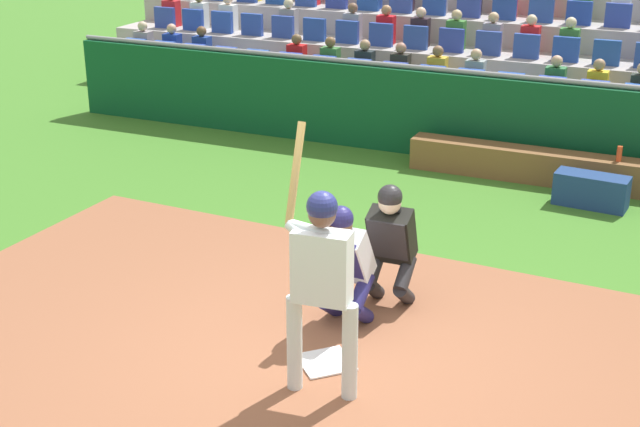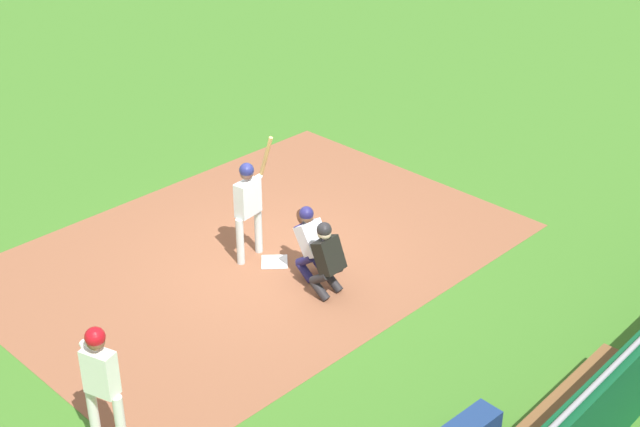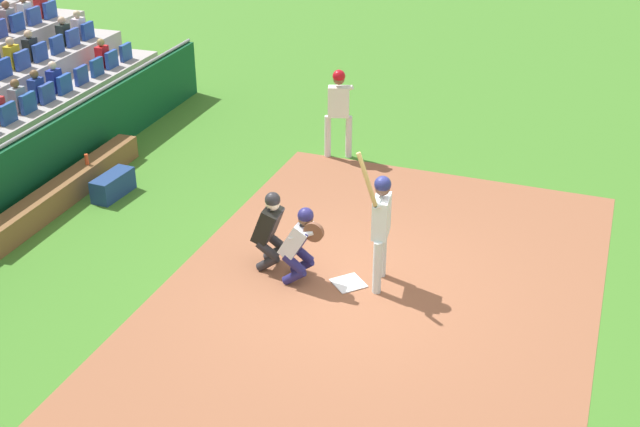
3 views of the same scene
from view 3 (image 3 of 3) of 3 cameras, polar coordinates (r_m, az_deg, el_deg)
ground_plane at (r=12.27m, az=2.01°, el=-4.96°), size 160.00×160.00×0.00m
infield_dirt_patch at (r=12.16m, az=4.27°, el=-5.34°), size 8.98×6.53×0.01m
home_plate_marker at (r=12.26m, az=2.01°, el=-4.90°), size 0.62×0.62×0.02m
batter_at_plate at (r=11.74m, az=4.29°, el=-0.38°), size 0.64×0.45×2.23m
catcher_crouching at (r=11.99m, az=-1.38°, el=-1.87°), size 0.48×0.71×1.26m
home_plate_umpire at (r=12.38m, az=-3.53°, el=-0.90°), size 0.47×0.47×1.30m
dugout_bench at (r=15.31m, az=-17.33°, el=1.63°), size 4.32×0.40×0.44m
water_bottle_on_bench at (r=15.65m, az=-16.05°, el=3.68°), size 0.07×0.07×0.20m
equipment_duffel_bag at (r=15.27m, az=-14.31°, el=1.94°), size 0.94×0.43×0.42m
on_deck_batter at (r=16.11m, az=1.32°, el=7.65°), size 0.32×0.58×1.81m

